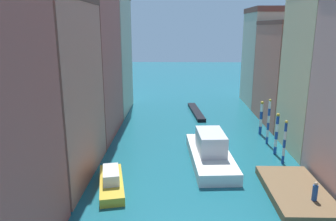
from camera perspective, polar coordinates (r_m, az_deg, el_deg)
ground_plane at (r=40.40m, az=4.44°, el=-3.06°), size 154.00×154.00×0.00m
building_left_1 at (r=27.22m, az=-20.20°, el=3.45°), size 6.19×11.23×14.73m
building_left_2 at (r=37.41m, az=-14.35°, el=10.48°), size 6.19×10.93×19.64m
building_left_3 at (r=47.85m, az=-10.83°, el=9.70°), size 6.19×10.02×16.68m
building_right_2 at (r=34.82m, az=25.93°, el=6.47°), size 6.19×8.22×16.34m
building_right_3 at (r=44.28m, az=20.44°, el=6.22°), size 6.19×11.48×12.94m
building_right_4 at (r=54.02m, az=17.02°, el=8.98°), size 6.19×9.39×15.04m
waterfront_dock at (r=26.53m, az=21.58°, el=-13.17°), size 4.13×7.72×0.63m
person_on_dock at (r=24.89m, az=24.50°, el=-12.93°), size 0.36×0.36×1.38m
mooring_pole_0 at (r=31.19m, az=19.86°, el=-5.23°), size 0.27×0.27×4.13m
mooring_pole_1 at (r=33.25m, az=18.59°, el=-3.86°), size 0.32×0.32×4.17m
mooring_pole_2 at (r=35.82m, az=17.30°, el=-1.83°), size 0.27×0.27×4.92m
mooring_pole_3 at (r=38.99m, az=16.10°, el=-1.16°), size 0.37×0.37×3.94m
vaporetto_white at (r=30.37m, az=7.49°, el=-7.22°), size 4.14×10.24×2.91m
gondola_black at (r=47.16m, az=4.97°, el=-0.21°), size 2.10×9.48×0.44m
motorboat_0 at (r=26.08m, az=-9.97°, el=-12.22°), size 2.97×6.11×1.55m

